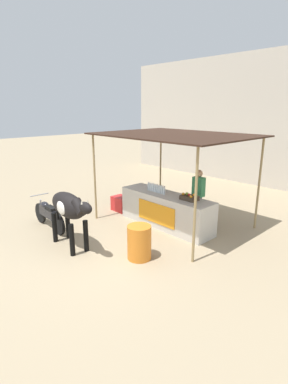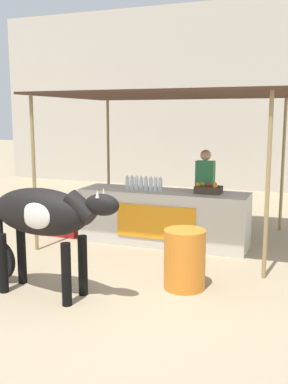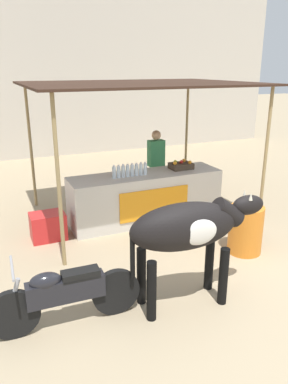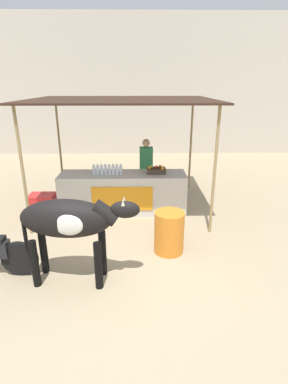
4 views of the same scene
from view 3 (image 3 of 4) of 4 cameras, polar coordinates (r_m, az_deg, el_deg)
ground_plane at (r=5.82m, az=9.31°, el=-11.86°), size 60.00×60.00×0.00m
building_wall_far at (r=13.33m, az=-12.06°, el=17.73°), size 16.00×0.50×5.64m
stall_counter at (r=7.38m, az=0.28°, el=-0.79°), size 3.00×0.82×0.96m
stall_awning at (r=7.25m, az=-0.70°, el=15.53°), size 4.20×3.20×2.65m
water_bottle_row at (r=7.03m, az=-2.16°, el=3.29°), size 0.70×0.07×0.25m
fruit_crate at (r=7.61m, az=5.66°, el=4.05°), size 0.44×0.32×0.18m
vendor_behind_counter at (r=8.15m, az=1.83°, el=3.81°), size 0.34×0.22×1.65m
cooler_box at (r=6.87m, az=-14.41°, el=-5.07°), size 0.60×0.44×0.48m
water_barrel at (r=6.37m, az=15.21°, el=-5.52°), size 0.55×0.55×0.80m
cow at (r=4.63m, az=6.89°, el=-5.66°), size 1.84×0.62×1.44m
motorcycle_parked at (r=4.58m, az=-12.04°, el=-14.90°), size 1.80×0.55×0.90m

